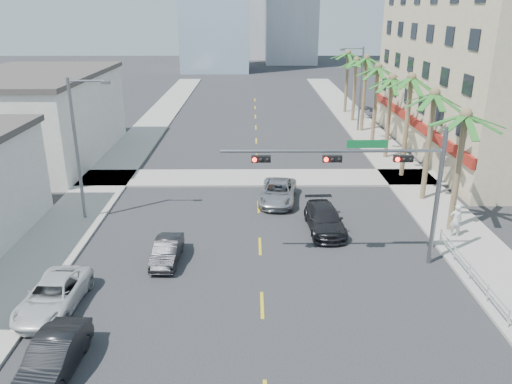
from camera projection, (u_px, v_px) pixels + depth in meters
ground at (264, 363)px, 19.12m from camera, size 260.00×260.00×0.00m
sidewalk_right at (415, 186)px, 37.94m from camera, size 4.00×120.00×0.15m
sidewalk_left at (100, 187)px, 37.75m from camera, size 4.00×120.00×0.15m
sidewalk_cross at (258, 178)px, 39.72m from camera, size 80.00×4.00×0.15m
building_right at (501, 70)px, 44.81m from camera, size 15.25×28.00×15.00m
building_left_far at (36, 119)px, 43.96m from camera, size 11.00×18.00×7.20m
traffic_signal_mast at (377, 173)px, 24.86m from camera, size 11.12×0.54×7.20m
palm_tree_0 at (466, 116)px, 28.00m from camera, size 4.80×4.80×7.80m
palm_tree_1 at (435, 95)px, 32.75m from camera, size 4.80×4.80×8.16m
palm_tree_2 at (412, 79)px, 37.51m from camera, size 4.80×4.80×8.52m
palm_tree_3 at (392, 79)px, 42.62m from camera, size 4.80×4.80×7.80m
palm_tree_4 at (378, 68)px, 47.38m from camera, size 4.80×4.80×8.16m
palm_tree_5 at (367, 59)px, 52.13m from camera, size 4.80×4.80×8.52m
palm_tree_6 at (356, 61)px, 57.25m from camera, size 4.80×4.80×7.80m
palm_tree_7 at (348, 54)px, 62.00m from camera, size 4.80×4.80×8.16m
streetlight_left at (79, 143)px, 30.40m from camera, size 2.55×0.25×9.00m
streetlight_right at (359, 85)px, 53.07m from camera, size 2.55×0.25×9.00m
guardrail at (470, 270)px, 24.59m from camera, size 0.08×8.08×1.00m
car_parked_mid at (53, 357)px, 18.37m from camera, size 1.69×4.40×1.43m
car_parked_far at (53, 296)px, 22.38m from camera, size 2.44×4.96×1.36m
car_lane_left at (167, 251)px, 26.61m from camera, size 1.39×3.74×1.22m
car_lane_center at (278, 192)px, 34.79m from camera, size 3.05×5.42×1.43m
car_lane_right at (325, 219)px, 30.33m from camera, size 2.27×5.10×1.46m
pedestrian at (456, 220)px, 29.13m from camera, size 0.74×0.50×1.99m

